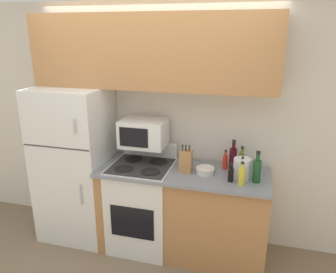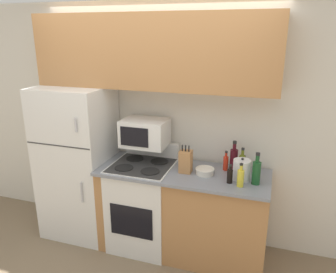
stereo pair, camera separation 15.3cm
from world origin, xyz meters
name	(u,v)px [view 1 (the left image)]	position (x,y,z in m)	size (l,w,h in m)	color
ground_plane	(140,261)	(0.00, 0.00, 0.00)	(12.00, 12.00, 0.00)	#7F6B51
wall_back	(158,124)	(0.00, 0.67, 1.27)	(8.00, 0.05, 2.55)	silver
lower_cabinets	(183,211)	(0.38, 0.31, 0.46)	(1.69, 0.66, 0.92)	#B27A47
refrigerator	(75,164)	(-0.85, 0.32, 0.85)	(0.75, 0.66, 1.70)	white
upper_cabinets	(151,52)	(0.00, 0.47, 2.06)	(2.44, 0.35, 0.72)	#B27A47
stove	(143,204)	(-0.06, 0.30, 0.48)	(0.62, 0.64, 1.09)	white
microwave	(144,133)	(-0.08, 0.43, 1.24)	(0.47, 0.34, 0.28)	white
knife_block	(186,161)	(0.41, 0.28, 1.04)	(0.12, 0.11, 0.28)	#B27A47
bowl	(205,170)	(0.60, 0.29, 0.96)	(0.18, 0.18, 0.06)	silver
bottle_cooking_spray	(242,176)	(0.95, 0.13, 1.01)	(0.06, 0.06, 0.22)	gold
bottle_soy_sauce	(231,174)	(0.85, 0.17, 0.99)	(0.05, 0.05, 0.18)	black
bottle_wine_green	(257,170)	(1.08, 0.23, 1.04)	(0.08, 0.08, 0.30)	#194C23
bottle_hot_sauce	(225,161)	(0.77, 0.46, 1.00)	(0.05, 0.05, 0.20)	red
bottle_wine_red	(233,157)	(0.84, 0.49, 1.04)	(0.08, 0.08, 0.30)	#470F19
bottle_olive_oil	(241,162)	(0.93, 0.43, 1.03)	(0.06, 0.06, 0.26)	#5B6619
kettle	(242,168)	(0.95, 0.28, 1.02)	(0.16, 0.16, 0.22)	white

